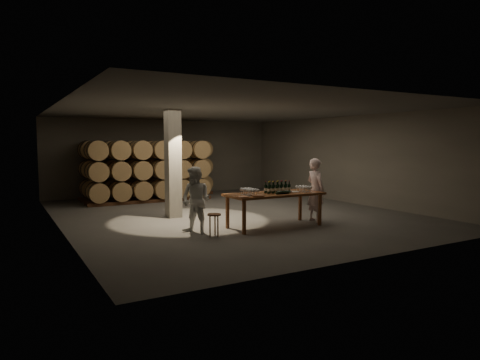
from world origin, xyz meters
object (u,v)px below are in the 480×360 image
tasting_table (275,197)px  notebook_near (257,196)px  person_woman (196,200)px  stool (214,218)px  person_man (316,190)px  plate (293,192)px  bottle_cluster (277,188)px

tasting_table → notebook_near: bearing=-153.5°
notebook_near → person_woman: (-1.36, 0.65, -0.10)m
tasting_table → stool: bearing=-171.8°
stool → person_man: person_man is taller
plate → notebook_near: bearing=-166.3°
plate → person_woman: size_ratio=0.18×
tasting_table → person_woman: (-2.14, 0.25, 0.02)m
tasting_table → notebook_near: (-0.79, -0.39, 0.12)m
plate → person_man: size_ratio=0.16×
plate → person_man: person_man is taller
person_man → person_woman: (-3.58, 0.19, -0.07)m
plate → notebook_near: (-1.35, -0.33, 0.01)m
tasting_table → plate: 0.58m
notebook_near → person_man: person_man is taller
bottle_cluster → plate: 0.48m
person_woman → person_man: bearing=56.5°
notebook_near → person_man: bearing=25.1°
bottle_cluster → notebook_near: 0.98m
stool → plate: bearing=4.9°
plate → notebook_near: size_ratio=1.06×
tasting_table → person_woman: bearing=173.2°
notebook_near → person_man: (2.22, 0.46, -0.02)m
notebook_near → plate: bearing=27.1°
bottle_cluster → notebook_near: (-0.88, -0.40, -0.10)m
bottle_cluster → person_woman: person_woman is taller
notebook_near → stool: (-1.12, 0.12, -0.47)m
tasting_table → bottle_cluster: size_ratio=3.56×
notebook_near → person_woman: size_ratio=0.17×
tasting_table → person_man: 1.44m
stool → person_woman: (-0.23, 0.53, 0.38)m
stool → person_woman: 0.69m
plate → stool: (-2.47, -0.21, -0.46)m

